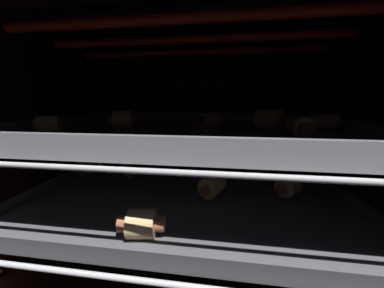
{
  "coord_description": "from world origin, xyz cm",
  "views": [
    {
      "loc": [
        4.49,
        -33.23,
        27.98
      ],
      "look_at": [
        0.0,
        0.76,
        20.47
      ],
      "focal_mm": 18.11,
      "sensor_mm": 36.0,
      "label": 1
    }
  ],
  "objects_px": {
    "pig_in_blanket_lower_2": "(129,170)",
    "baking_tray_upper": "(191,129)",
    "pig_in_blanket_lower_0": "(215,159)",
    "pig_in_blanket_lower_4": "(257,166)",
    "pig_in_blanket_lower_1": "(142,224)",
    "pig_in_blanket_upper_5": "(322,121)",
    "pig_in_blanket_upper_3": "(299,126)",
    "pig_in_blanket_upper_4": "(124,119)",
    "pig_in_blanket_upper_0": "(210,120)",
    "pig_in_blanket_lower_5": "(289,163)",
    "heating_element": "(191,39)",
    "pig_in_blanket_upper_1": "(269,120)",
    "pig_in_blanket_lower_7": "(288,186)",
    "oven_rack_upper": "(191,134)",
    "oven_rack_lower": "(191,191)",
    "baking_tray_lower": "(191,187)",
    "pig_in_blanket_lower_3": "(212,185)",
    "pig_in_blanket_upper_2": "(50,124)",
    "pig_in_blanket_lower_6": "(90,167)"
  },
  "relations": [
    {
      "from": "pig_in_blanket_lower_7",
      "to": "pig_in_blanket_lower_1",
      "type": "bearing_deg",
      "value": -147.55
    },
    {
      "from": "pig_in_blanket_lower_1",
      "to": "pig_in_blanket_upper_4",
      "type": "xyz_separation_m",
      "value": [
        -0.08,
        0.13,
        0.11
      ]
    },
    {
      "from": "pig_in_blanket_lower_4",
      "to": "pig_in_blanket_upper_3",
      "type": "bearing_deg",
      "value": -79.83
    },
    {
      "from": "pig_in_blanket_lower_5",
      "to": "oven_rack_upper",
      "type": "height_order",
      "value": "oven_rack_upper"
    },
    {
      "from": "oven_rack_lower",
      "to": "pig_in_blanket_lower_7",
      "type": "xyz_separation_m",
      "value": [
        0.16,
        -0.02,
        0.03
      ]
    },
    {
      "from": "pig_in_blanket_upper_1",
      "to": "pig_in_blanket_lower_3",
      "type": "bearing_deg",
      "value": -158.52
    },
    {
      "from": "pig_in_blanket_lower_1",
      "to": "pig_in_blanket_lower_5",
      "type": "bearing_deg",
      "value": 47.15
    },
    {
      "from": "baking_tray_upper",
      "to": "pig_in_blanket_upper_4",
      "type": "distance_m",
      "value": 0.12
    },
    {
      "from": "pig_in_blanket_lower_5",
      "to": "baking_tray_upper",
      "type": "xyz_separation_m",
      "value": [
        -0.21,
        -0.12,
        0.09
      ]
    },
    {
      "from": "oven_rack_lower",
      "to": "pig_in_blanket_upper_3",
      "type": "relative_size",
      "value": 10.3
    },
    {
      "from": "pig_in_blanket_lower_1",
      "to": "pig_in_blanket_lower_0",
      "type": "bearing_deg",
      "value": 73.57
    },
    {
      "from": "oven_rack_lower",
      "to": "pig_in_blanket_upper_0",
      "type": "bearing_deg",
      "value": 40.87
    },
    {
      "from": "heating_element",
      "to": "oven_rack_upper",
      "type": "xyz_separation_m",
      "value": [
        0.0,
        0.0,
        -0.15
      ]
    },
    {
      "from": "pig_in_blanket_upper_1",
      "to": "baking_tray_upper",
      "type": "bearing_deg",
      "value": -178.88
    },
    {
      "from": "pig_in_blanket_lower_0",
      "to": "pig_in_blanket_lower_4",
      "type": "xyz_separation_m",
      "value": [
        0.09,
        -0.04,
        0.0
      ]
    },
    {
      "from": "pig_in_blanket_lower_3",
      "to": "pig_in_blanket_upper_5",
      "type": "bearing_deg",
      "value": 15.55
    },
    {
      "from": "pig_in_blanket_lower_2",
      "to": "pig_in_blanket_upper_3",
      "type": "xyz_separation_m",
      "value": [
        0.29,
        -0.08,
        0.11
      ]
    },
    {
      "from": "oven_rack_upper",
      "to": "pig_in_blanket_upper_1",
      "type": "height_order",
      "value": "pig_in_blanket_upper_1"
    },
    {
      "from": "heating_element",
      "to": "pig_in_blanket_upper_1",
      "type": "distance_m",
      "value": 0.18
    },
    {
      "from": "oven_rack_upper",
      "to": "pig_in_blanket_upper_0",
      "type": "xyz_separation_m",
      "value": [
        0.03,
        0.03,
        0.02
      ]
    },
    {
      "from": "oven_rack_upper",
      "to": "pig_in_blanket_upper_0",
      "type": "relative_size",
      "value": 11.78
    },
    {
      "from": "pig_in_blanket_lower_4",
      "to": "pig_in_blanket_upper_0",
      "type": "bearing_deg",
      "value": -152.54
    },
    {
      "from": "pig_in_blanket_lower_4",
      "to": "pig_in_blanket_upper_2",
      "type": "distance_m",
      "value": 0.38
    },
    {
      "from": "pig_in_blanket_lower_2",
      "to": "pig_in_blanket_upper_0",
      "type": "xyz_separation_m",
      "value": [
        0.17,
        -0.0,
        0.11
      ]
    },
    {
      "from": "pig_in_blanket_lower_1",
      "to": "pig_in_blanket_upper_5",
      "type": "xyz_separation_m",
      "value": [
        0.26,
        0.16,
        0.1
      ]
    },
    {
      "from": "pig_in_blanket_upper_3",
      "to": "pig_in_blanket_upper_4",
      "type": "height_order",
      "value": "pig_in_blanket_upper_4"
    },
    {
      "from": "pig_in_blanket_lower_7",
      "to": "pig_in_blanket_lower_0",
      "type": "bearing_deg",
      "value": 130.46
    },
    {
      "from": "heating_element",
      "to": "oven_rack_upper",
      "type": "distance_m",
      "value": 0.15
    },
    {
      "from": "pig_in_blanket_lower_3",
      "to": "pig_in_blanket_upper_1",
      "type": "xyz_separation_m",
      "value": [
        0.09,
        0.04,
        0.11
      ]
    },
    {
      "from": "pig_in_blanket_upper_1",
      "to": "pig_in_blanket_upper_4",
      "type": "relative_size",
      "value": 1.02
    },
    {
      "from": "pig_in_blanket_lower_1",
      "to": "pig_in_blanket_lower_5",
      "type": "relative_size",
      "value": 1.32
    },
    {
      "from": "oven_rack_upper",
      "to": "pig_in_blanket_upper_1",
      "type": "relative_size",
      "value": 10.07
    },
    {
      "from": "pig_in_blanket_lower_2",
      "to": "baking_tray_lower",
      "type": "bearing_deg",
      "value": -11.31
    },
    {
      "from": "heating_element",
      "to": "baking_tray_lower",
      "type": "height_order",
      "value": "heating_element"
    },
    {
      "from": "heating_element",
      "to": "pig_in_blanket_upper_1",
      "type": "xyz_separation_m",
      "value": [
        0.13,
        0.0,
        -0.13
      ]
    },
    {
      "from": "pig_in_blanket_lower_4",
      "to": "baking_tray_upper",
      "type": "distance_m",
      "value": 0.18
    },
    {
      "from": "pig_in_blanket_upper_0",
      "to": "pig_in_blanket_lower_5",
      "type": "bearing_deg",
      "value": 27.96
    },
    {
      "from": "pig_in_blanket_lower_6",
      "to": "pig_in_blanket_upper_4",
      "type": "bearing_deg",
      "value": -21.54
    },
    {
      "from": "pig_in_blanket_lower_2",
      "to": "baking_tray_upper",
      "type": "xyz_separation_m",
      "value": [
        0.13,
        -0.03,
        0.09
      ]
    },
    {
      "from": "baking_tray_lower",
      "to": "pig_in_blanket_upper_5",
      "type": "distance_m",
      "value": 0.25
    },
    {
      "from": "oven_rack_lower",
      "to": "baking_tray_lower",
      "type": "relative_size",
      "value": 1.11
    },
    {
      "from": "pig_in_blanket_lower_0",
      "to": "oven_rack_upper",
      "type": "bearing_deg",
      "value": -108.84
    },
    {
      "from": "pig_in_blanket_lower_4",
      "to": "pig_in_blanket_upper_0",
      "type": "xyz_separation_m",
      "value": [
        -0.1,
        -0.05,
        0.1
      ]
    },
    {
      "from": "pig_in_blanket_lower_0",
      "to": "pig_in_blanket_lower_1",
      "type": "height_order",
      "value": "pig_in_blanket_lower_1"
    },
    {
      "from": "baking_tray_lower",
      "to": "pig_in_blanket_upper_5",
      "type": "relative_size",
      "value": 9.01
    },
    {
      "from": "pig_in_blanket_lower_3",
      "to": "pig_in_blanket_upper_1",
      "type": "height_order",
      "value": "pig_in_blanket_upper_1"
    },
    {
      "from": "pig_in_blanket_lower_7",
      "to": "oven_rack_upper",
      "type": "bearing_deg",
      "value": 173.39
    },
    {
      "from": "baking_tray_lower",
      "to": "pig_in_blanket_upper_4",
      "type": "relative_size",
      "value": 9.33
    },
    {
      "from": "oven_rack_upper",
      "to": "pig_in_blanket_upper_0",
      "type": "bearing_deg",
      "value": 40.87
    },
    {
      "from": "pig_in_blanket_lower_0",
      "to": "pig_in_blanket_upper_5",
      "type": "distance_m",
      "value": 0.23
    }
  ]
}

